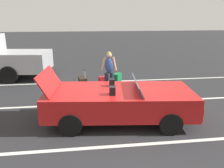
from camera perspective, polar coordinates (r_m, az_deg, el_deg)
ground_plane at (r=6.60m, az=1.83°, el=-9.31°), size 80.00×80.00×0.00m
lot_line_near at (r=5.46m, az=4.09°, el=-15.48°), size 18.00×0.12×0.01m
lot_line_mid at (r=7.83m, az=0.27°, el=-4.91°), size 18.00×0.12×0.01m
lot_line_far at (r=10.37m, az=-1.67°, el=0.64°), size 18.00×0.12×0.01m
convertible_car at (r=6.37m, az=3.66°, el=-4.51°), size 4.35×2.18×1.50m
suitcase_large_black at (r=8.46m, az=-7.49°, el=-0.70°), size 0.36×0.52×1.02m
suitcase_medium_bright at (r=9.41m, az=1.31°, el=0.87°), size 0.43×0.46×0.62m
suitcase_small_carryon at (r=9.40m, az=-2.40°, el=0.48°), size 0.39×0.32×0.50m
duffel_bag at (r=8.11m, az=-3.19°, el=-2.96°), size 0.70×0.59×0.34m
traveler_person at (r=8.57m, az=-0.75°, el=3.56°), size 0.61×0.25×1.65m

